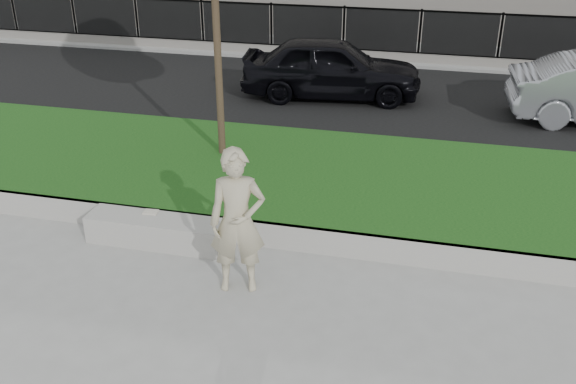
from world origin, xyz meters
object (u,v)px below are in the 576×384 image
(man, at_px, (237,222))
(book, at_px, (151,212))
(car_dark, at_px, (331,67))
(stone_bench, at_px, (155,231))

(man, relative_size, book, 9.31)
(book, bearing_deg, man, -33.86)
(man, bearing_deg, car_dark, 76.75)
(stone_bench, distance_m, car_dark, 7.70)
(man, xyz_separation_m, car_dark, (-0.32, 8.36, -0.20))
(car_dark, bearing_deg, man, 175.13)
(man, distance_m, book, 2.00)
(car_dark, bearing_deg, book, 162.59)
(man, height_order, book, man)
(book, xyz_separation_m, car_dark, (1.36, 7.42, 0.35))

